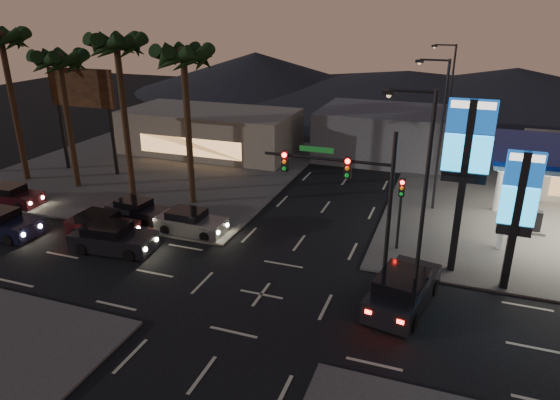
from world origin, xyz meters
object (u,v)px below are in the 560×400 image
at_px(pylon_sign_tall, 467,154).
at_px(pylon_sign_short, 519,201).
at_px(car_lane_b_rear, 11,196).
at_px(car_lane_a_mid, 102,225).
at_px(car_lane_b_mid, 137,211).
at_px(traffic_signal_mast, 352,188).
at_px(suv_station, 403,290).
at_px(car_lane_a_front, 112,238).
at_px(car_lane_b_front, 190,222).

relative_size(pylon_sign_tall, pylon_sign_short, 1.29).
bearing_deg(car_lane_b_rear, car_lane_a_mid, -12.05).
relative_size(car_lane_a_mid, car_lane_b_mid, 1.03).
relative_size(traffic_signal_mast, suv_station, 1.46).
bearing_deg(traffic_signal_mast, car_lane_a_front, -178.04).
height_order(pylon_sign_tall, pylon_sign_short, pylon_sign_tall).
bearing_deg(car_lane_b_rear, car_lane_b_front, 0.95).
bearing_deg(car_lane_b_mid, pylon_sign_tall, -0.65).
distance_m(car_lane_a_front, car_lane_b_mid, 4.38).
height_order(car_lane_a_front, car_lane_b_front, car_lane_a_front).
xyz_separation_m(traffic_signal_mast, car_lane_b_mid, (-14.73, 3.73, -4.60)).
distance_m(pylon_sign_short, car_lane_a_front, 21.28).
xyz_separation_m(pylon_sign_tall, suv_station, (-2.02, -4.15, -5.59)).
relative_size(pylon_sign_tall, car_lane_a_front, 1.82).
xyz_separation_m(pylon_sign_tall, car_lane_b_rear, (-29.29, -0.58, -5.73)).
height_order(pylon_sign_short, suv_station, pylon_sign_short).
xyz_separation_m(pylon_sign_tall, car_lane_b_mid, (-19.48, 0.22, -5.76)).
relative_size(pylon_sign_short, car_lane_b_mid, 1.63).
distance_m(car_lane_b_rear, suv_station, 27.50).
distance_m(pylon_sign_tall, car_lane_b_mid, 20.31).
distance_m(pylon_sign_tall, car_lane_a_mid, 21.01).
distance_m(car_lane_a_front, car_lane_b_rear, 11.59).
bearing_deg(car_lane_a_mid, car_lane_b_front, 24.61).
distance_m(pylon_sign_short, car_lane_b_rear, 32.04).
relative_size(car_lane_b_mid, car_lane_b_rear, 0.97).
height_order(car_lane_a_mid, car_lane_b_front, car_lane_b_front).
height_order(traffic_signal_mast, car_lane_a_mid, traffic_signal_mast).
bearing_deg(car_lane_a_front, pylon_sign_short, 8.17).
relative_size(car_lane_b_front, car_lane_b_mid, 1.04).
distance_m(car_lane_a_front, car_lane_b_front, 4.68).
relative_size(traffic_signal_mast, car_lane_a_mid, 1.81).
distance_m(pylon_sign_short, car_lane_a_mid, 22.95).
bearing_deg(car_lane_a_front, car_lane_b_rear, 163.00).
xyz_separation_m(car_lane_a_front, suv_station, (16.19, -0.18, 0.07)).
height_order(car_lane_a_mid, car_lane_b_mid, car_lane_a_mid).
xyz_separation_m(pylon_sign_tall, car_lane_a_front, (-18.20, -3.97, -5.67)).
distance_m(pylon_sign_short, car_lane_b_front, 18.19).
bearing_deg(car_lane_b_mid, car_lane_b_rear, -175.32).
distance_m(pylon_sign_tall, car_lane_b_front, 16.28).
height_order(traffic_signal_mast, car_lane_b_rear, traffic_signal_mast).
xyz_separation_m(traffic_signal_mast, car_lane_b_front, (-10.49, 3.16, -4.56)).
relative_size(car_lane_a_mid, suv_station, 0.81).
bearing_deg(pylon_sign_short, car_lane_a_front, -171.83).
height_order(traffic_signal_mast, suv_station, traffic_signal_mast).
distance_m(traffic_signal_mast, car_lane_b_mid, 15.88).
height_order(pylon_sign_short, car_lane_b_mid, pylon_sign_short).
xyz_separation_m(car_lane_b_front, suv_station, (13.22, -3.80, 0.14)).
height_order(car_lane_a_mid, suv_station, suv_station).
bearing_deg(car_lane_b_rear, pylon_sign_tall, 1.14).
distance_m(traffic_signal_mast, car_lane_a_mid, 16.00).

